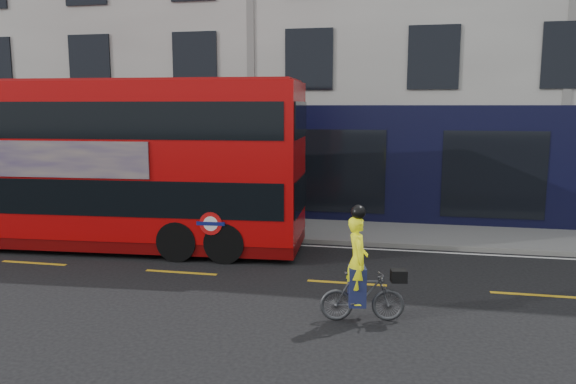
# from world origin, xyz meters

# --- Properties ---
(ground) EXTENTS (120.00, 120.00, 0.00)m
(ground) POSITION_xyz_m (0.00, 0.00, 0.00)
(ground) COLOR black
(ground) RESTS_ON ground
(pavement) EXTENTS (60.00, 3.00, 0.12)m
(pavement) POSITION_xyz_m (0.00, 6.50, 0.06)
(pavement) COLOR slate
(pavement) RESTS_ON ground
(kerb) EXTENTS (60.00, 0.12, 0.13)m
(kerb) POSITION_xyz_m (0.00, 5.00, 0.07)
(kerb) COLOR slate
(kerb) RESTS_ON ground
(building_terrace) EXTENTS (50.00, 10.07, 15.00)m
(building_terrace) POSITION_xyz_m (0.00, 12.94, 7.49)
(building_terrace) COLOR beige
(building_terrace) RESTS_ON ground
(road_edge_line) EXTENTS (58.00, 0.10, 0.01)m
(road_edge_line) POSITION_xyz_m (0.00, 4.70, 0.00)
(road_edge_line) COLOR silver
(road_edge_line) RESTS_ON ground
(lane_dashes) EXTENTS (58.00, 0.12, 0.01)m
(lane_dashes) POSITION_xyz_m (0.00, 1.50, 0.00)
(lane_dashes) COLOR gold
(lane_dashes) RESTS_ON ground
(bus) EXTENTS (11.73, 3.36, 4.67)m
(bus) POSITION_xyz_m (-3.23, 3.46, 2.40)
(bus) COLOR #AE0607
(bus) RESTS_ON ground
(cyclist) EXTENTS (1.63, 0.74, 2.20)m
(cyclist) POSITION_xyz_m (4.48, -0.70, 0.75)
(cyclist) COLOR #3F4144
(cyclist) RESTS_ON ground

